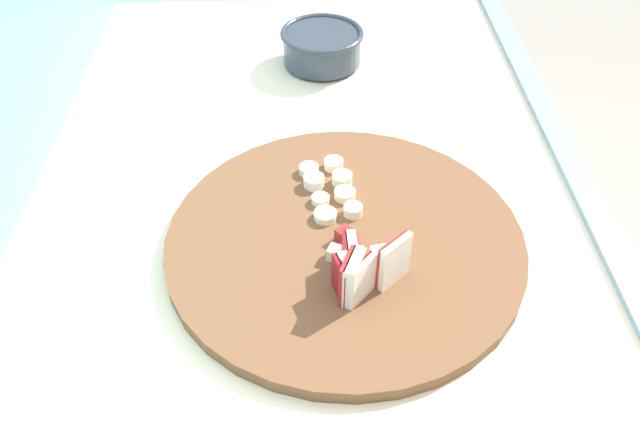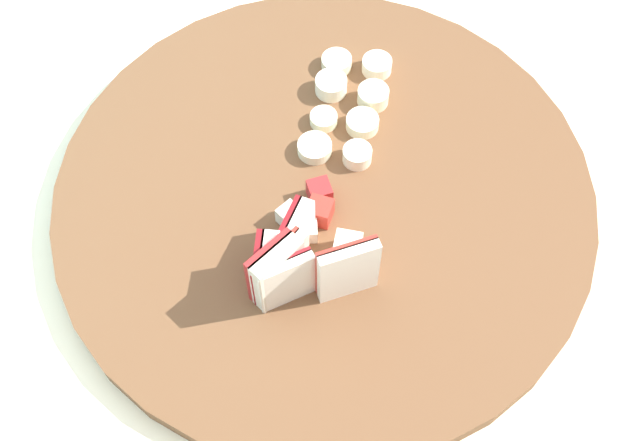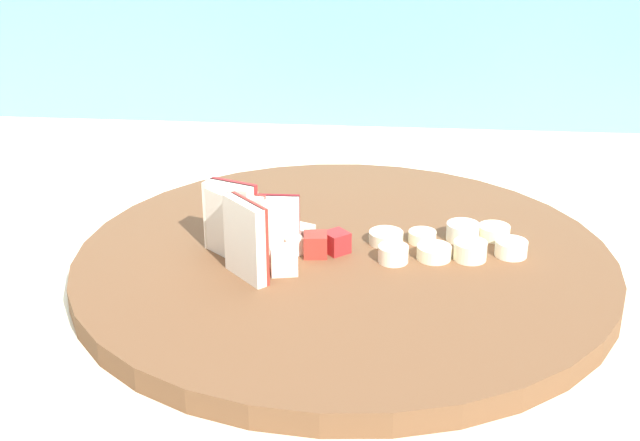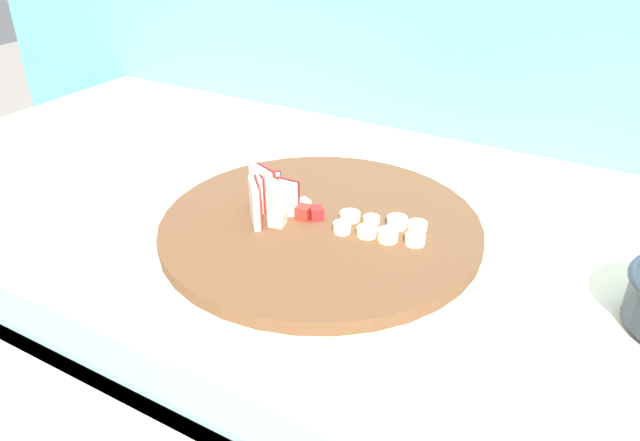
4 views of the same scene
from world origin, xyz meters
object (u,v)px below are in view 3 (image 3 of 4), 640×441
(apple_dice_pile, at_px, (306,247))
(banana_slice_rows, at_px, (450,243))
(cutting_board, at_px, (344,263))
(apple_wedge_fan, at_px, (241,224))

(apple_dice_pile, xyz_separation_m, banana_slice_rows, (0.12, 0.03, -0.00))
(banana_slice_rows, bearing_deg, apple_dice_pile, -167.63)
(cutting_board, distance_m, banana_slice_rows, 0.09)
(cutting_board, height_order, apple_wedge_fan, apple_wedge_fan)
(apple_wedge_fan, distance_m, apple_dice_pile, 0.06)
(apple_dice_pile, bearing_deg, banana_slice_rows, 12.37)
(apple_wedge_fan, height_order, apple_dice_pile, apple_wedge_fan)
(banana_slice_rows, bearing_deg, apple_wedge_fan, -171.69)
(apple_dice_pile, height_order, banana_slice_rows, apple_dice_pile)
(apple_dice_pile, relative_size, banana_slice_rows, 0.59)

